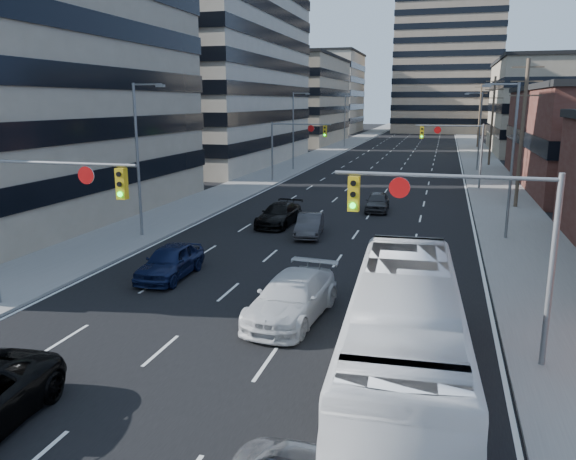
{
  "coord_description": "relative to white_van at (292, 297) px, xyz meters",
  "views": [
    {
      "loc": [
        6.77,
        -9.26,
        7.96
      ],
      "look_at": [
        0.03,
        14.94,
        2.2
      ],
      "focal_mm": 35.0,
      "sensor_mm": 36.0,
      "label": 1
    }
  ],
  "objects": [
    {
      "name": "streetlight_left_far",
      "position": [
        -11.93,
        80.09,
        4.23
      ],
      "size": [
        2.03,
        0.22,
        9.0
      ],
      "color": "slate",
      "rests_on": "ground"
    },
    {
      "name": "signal_far_left",
      "position": [
        -9.27,
        35.09,
        3.48
      ],
      "size": [
        6.09,
        0.33,
        6.0
      ],
      "color": "slate",
      "rests_on": "ground"
    },
    {
      "name": "sedan_black_far",
      "position": [
        -5.06,
        15.43,
        -0.1
      ],
      "size": [
        2.35,
        5.09,
        1.44
      ],
      "primitive_type": "imported",
      "rotation": [
        0.0,
        0.0,
        -0.07
      ],
      "color": "black",
      "rests_on": "ground"
    },
    {
      "name": "streetlight_left_near",
      "position": [
        -11.93,
        10.09,
        4.23
      ],
      "size": [
        2.03,
        0.22,
        9.0
      ],
      "color": "slate",
      "rests_on": "ground"
    },
    {
      "name": "streetlight_left_mid",
      "position": [
        -11.93,
        45.09,
        4.23
      ],
      "size": [
        2.03,
        0.22,
        9.0
      ],
      "color": "slate",
      "rests_on": "ground"
    },
    {
      "name": "sedan_grey_center",
      "position": [
        -2.44,
        13.09,
        -0.15
      ],
      "size": [
        1.92,
        4.24,
        1.35
      ],
      "primitive_type": "imported",
      "rotation": [
        0.0,
        0.0,
        0.12
      ],
      "color": "#2F2F32",
      "rests_on": "ground"
    },
    {
      "name": "apartment_tower",
      "position": [
        4.41,
        140.09,
        28.18
      ],
      "size": [
        26.0,
        26.0,
        58.0
      ],
      "primitive_type": "cube",
      "color": "gray",
      "rests_on": "ground"
    },
    {
      "name": "bg_block_right",
      "position": [
        30.41,
        120.09,
        5.18
      ],
      "size": [
        22.0,
        22.0,
        12.0
      ],
      "primitive_type": "cube",
      "color": "gray",
      "rests_on": "ground"
    },
    {
      "name": "road_surface",
      "position": [
        -1.59,
        120.09,
        -0.81
      ],
      "size": [
        18.0,
        300.0,
        0.02
      ],
      "primitive_type": "cube",
      "color": "black",
      "rests_on": "ground"
    },
    {
      "name": "white_van",
      "position": [
        0.0,
        0.0,
        0.0
      ],
      "size": [
        2.84,
        5.88,
        1.65
      ],
      "primitive_type": "imported",
      "rotation": [
        0.0,
        0.0,
        -0.1
      ],
      "color": "silver",
      "rests_on": "ground"
    },
    {
      "name": "office_left_mid",
      "position": [
        -28.59,
        50.09,
        13.18
      ],
      "size": [
        26.0,
        34.0,
        28.0
      ],
      "primitive_type": "cube",
      "color": "#ADA089",
      "rests_on": "ground"
    },
    {
      "name": "signal_near_left",
      "position": [
        -9.04,
        -1.91,
        3.5
      ],
      "size": [
        6.59,
        0.33,
        6.0
      ],
      "color": "slate",
      "rests_on": "ground"
    },
    {
      "name": "sedan_grey_right",
      "position": [
        0.57,
        22.14,
        -0.13
      ],
      "size": [
        1.84,
        4.18,
        1.4
      ],
      "primitive_type": "imported",
      "rotation": [
        0.0,
        0.0,
        0.05
      ],
      "color": "#2C2C2E",
      "rests_on": "ground"
    },
    {
      "name": "utility_pole_block",
      "position": [
        10.61,
        26.09,
        4.95
      ],
      "size": [
        2.2,
        0.28,
        11.0
      ],
      "color": "#4C3D2D",
      "rests_on": "ground"
    },
    {
      "name": "utility_pole_distant",
      "position": [
        10.61,
        86.09,
        4.95
      ],
      "size": [
        2.2,
        0.28,
        11.0
      ],
      "color": "#4C3D2D",
      "rests_on": "ground"
    },
    {
      "name": "transit_bus",
      "position": [
        4.41,
        -4.6,
        0.87
      ],
      "size": [
        3.53,
        12.33,
        3.4
      ],
      "primitive_type": "imported",
      "rotation": [
        0.0,
        0.0,
        0.06
      ],
      "color": "silver",
      "rests_on": "ground"
    },
    {
      "name": "sidewalk_left",
      "position": [
        -13.09,
        120.09,
        -0.75
      ],
      "size": [
        5.0,
        300.0,
        0.15
      ],
      "primitive_type": "cube",
      "color": "slate",
      "rests_on": "ground"
    },
    {
      "name": "sidewalk_right",
      "position": [
        9.91,
        120.09,
        -0.75
      ],
      "size": [
        5.0,
        300.0,
        0.15
      ],
      "primitive_type": "cube",
      "color": "slate",
      "rests_on": "ground"
    },
    {
      "name": "office_right_far",
      "position": [
        23.41,
        78.09,
        6.18
      ],
      "size": [
        22.0,
        28.0,
        14.0
      ],
      "primitive_type": "cube",
      "color": "gray",
      "rests_on": "ground"
    },
    {
      "name": "streetlight_right_near",
      "position": [
        8.75,
        15.09,
        4.23
      ],
      "size": [
        2.03,
        0.22,
        9.0
      ],
      "color": "slate",
      "rests_on": "ground"
    },
    {
      "name": "sedan_blue",
      "position": [
        -6.73,
        3.32,
        -0.05
      ],
      "size": [
        1.94,
        4.61,
        1.56
      ],
      "primitive_type": "imported",
      "rotation": [
        0.0,
        0.0,
        0.02
      ],
      "color": "#0E1638",
      "rests_on": "ground"
    },
    {
      "name": "streetlight_right_far",
      "position": [
        8.75,
        50.09,
        4.23
      ],
      "size": [
        2.03,
        0.22,
        9.0
      ],
      "color": "slate",
      "rests_on": "ground"
    },
    {
      "name": "bg_block_left",
      "position": [
        -29.59,
        130.09,
        9.18
      ],
      "size": [
        24.0,
        24.0,
        20.0
      ],
      "primitive_type": "cube",
      "color": "#ADA089",
      "rests_on": "ground"
    },
    {
      "name": "signal_far_right",
      "position": [
        6.09,
        35.09,
        3.48
      ],
      "size": [
        6.09,
        0.33,
        6.0
      ],
      "color": "slate",
      "rests_on": "ground"
    },
    {
      "name": "signal_near_right",
      "position": [
        5.87,
        -1.91,
        3.5
      ],
      "size": [
        6.59,
        0.33,
        6.0
      ],
      "color": "slate",
      "rests_on": "ground"
    },
    {
      "name": "utility_pole_midblock",
      "position": [
        10.61,
        56.09,
        4.95
      ],
      "size": [
        2.2,
        0.28,
        11.0
      ],
      "color": "#4C3D2D",
      "rests_on": "ground"
    },
    {
      "name": "office_left_far",
      "position": [
        -25.59,
        90.09,
        7.18
      ],
      "size": [
        20.0,
        30.0,
        16.0
      ],
      "primitive_type": "cube",
      "color": "gray",
      "rests_on": "ground"
    }
  ]
}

